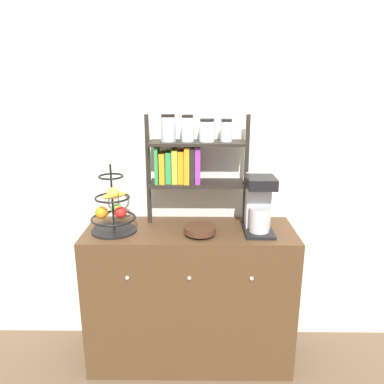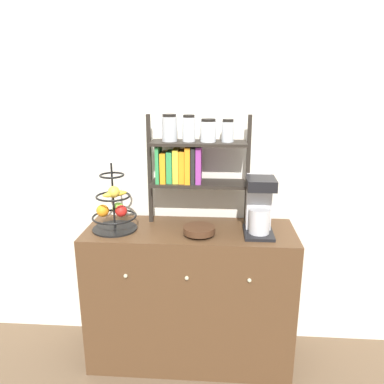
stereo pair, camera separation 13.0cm
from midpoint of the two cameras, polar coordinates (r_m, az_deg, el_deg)
name	(u,v)px [view 2 (the right image)]	position (r m, az deg, el deg)	size (l,w,h in m)	color
ground_plane	(187,380)	(2.60, 0.88, -26.81)	(12.00, 12.00, 0.00)	brown
wall_back	(193,159)	(2.45, 1.67, 5.11)	(7.00, 0.05, 2.60)	silver
sideboard	(190,295)	(2.50, 1.23, -15.49)	(1.28, 0.48, 0.91)	#4C331E
coffee_maker	(259,205)	(2.24, 11.86, -1.95)	(0.17, 0.23, 0.35)	black
fruit_stand	(114,208)	(2.29, -10.24, -2.51)	(0.27, 0.27, 0.41)	black
wooden_bowl	(199,230)	(2.20, 2.78, -5.85)	(0.19, 0.19, 0.05)	#422819
shelf_hutch	(189,156)	(2.30, 1.21, 5.47)	(0.63, 0.20, 0.68)	black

